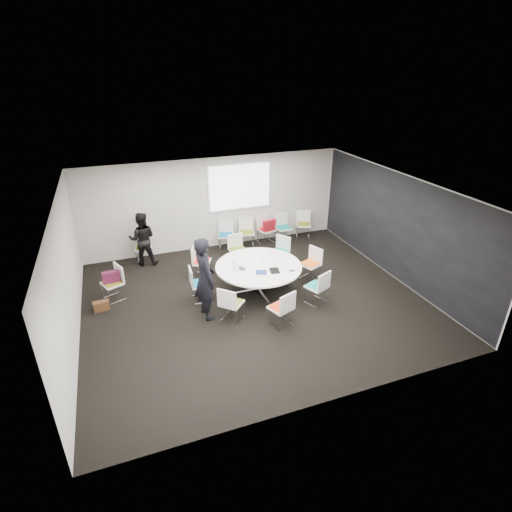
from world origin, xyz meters
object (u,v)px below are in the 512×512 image
object	(u,v)px
chair_ring_b	(280,257)
chair_back_a	(226,240)
chair_ring_f	(231,310)
chair_back_e	(303,229)
laptop	(241,267)
conference_table	(259,272)
chair_ring_a	(310,270)
brown_bag	(101,306)
chair_ring_h	(317,293)
chair_back_b	(247,238)
person_back	(142,239)
chair_ring_g	(281,314)
chair_spare_left	(114,289)
person_main	(205,278)
cup	(262,260)
chair_ring_c	(238,256)
chair_back_d	(283,233)
chair_ring_d	(202,267)
chair_back_c	(266,235)
chair_person_back	(144,253)
maroon_bag	(111,277)
chair_ring_e	(200,290)

from	to	relation	value
chair_ring_b	chair_back_a	distance (m)	2.01
chair_ring_f	chair_back_e	bearing A→B (deg)	90.55
laptop	conference_table	bearing A→B (deg)	-126.79
chair_ring_a	brown_bag	world-z (taller)	chair_ring_a
chair_ring_h	chair_back_b	world-z (taller)	same
person_back	brown_bag	world-z (taller)	person_back
brown_bag	chair_ring_h	bearing A→B (deg)	-16.41
chair_ring_g	chair_spare_left	world-z (taller)	same
chair_back_a	person_back	world-z (taller)	person_back
chair_back_e	person_main	size ratio (longest dim) A/B	0.45
chair_back_b	cup	xyz separation A→B (m)	(-0.48, -2.60, 0.50)
chair_ring_b	chair_ring_c	bearing A→B (deg)	26.55
chair_back_d	chair_spare_left	size ratio (longest dim) A/B	1.00
chair_ring_d	chair_ring_h	xyz separation A→B (m)	(2.30, -2.25, 0.00)
chair_back_c	person_back	bearing A→B (deg)	-10.65
chair_person_back	cup	bearing A→B (deg)	147.00
chair_ring_d	brown_bag	distance (m)	2.74
chair_ring_d	maroon_bag	xyz separation A→B (m)	(-2.30, -0.38, 0.34)
chair_back_c	chair_ring_e	bearing A→B (deg)	30.18
chair_ring_c	chair_back_c	xyz separation A→B (m)	(1.33, 1.16, 0.00)
person_back	maroon_bag	size ratio (longest dim) A/B	3.91
chair_ring_f	chair_ring_c	bearing A→B (deg)	113.76
chair_ring_e	chair_ring_f	size ratio (longest dim) A/B	1.00
chair_ring_a	chair_back_c	world-z (taller)	same
chair_ring_c	cup	world-z (taller)	chair_ring_c
chair_person_back	chair_ring_f	bearing A→B (deg)	122.81
chair_ring_a	chair_spare_left	world-z (taller)	same
chair_ring_c	chair_ring_f	distance (m)	2.79
chair_back_b	person_main	size ratio (longest dim) A/B	0.45
chair_back_c	chair_back_d	distance (m)	0.58
chair_ring_f	chair_ring_h	size ratio (longest dim) A/B	1.00
chair_ring_f	chair_ring_h	xyz separation A→B (m)	(2.15, -0.01, 0.00)
chair_ring_a	chair_back_e	xyz separation A→B (m)	(1.10, 2.65, 0.00)
chair_ring_b	person_back	size ratio (longest dim) A/B	0.56
chair_back_e	chair_ring_f	bearing A→B (deg)	67.38
chair_ring_h	person_back	size ratio (longest dim) A/B	0.56
chair_back_d	laptop	distance (m)	3.59
chair_person_back	laptop	xyz separation A→B (m)	(2.10, -2.71, 0.47)
chair_ring_f	person_main	bearing A→B (deg)	-172.99
chair_ring_c	chair_ring_a	bearing A→B (deg)	130.32
chair_ring_a	chair_ring_f	world-z (taller)	same
conference_table	chair_ring_c	xyz separation A→B (m)	(-0.03, 1.61, -0.26)
person_back	brown_bag	bearing A→B (deg)	71.70
chair_spare_left	chair_back_a	bearing A→B (deg)	-83.91
chair_back_b	person_main	distance (m)	4.07
chair_ring_d	chair_spare_left	distance (m)	2.32
chair_spare_left	brown_bag	bearing A→B (deg)	120.03
cup	person_back	bearing A→B (deg)	138.32
person_main	maroon_bag	xyz separation A→B (m)	(-1.98, 1.49, -0.36)
chair_back_b	brown_bag	size ratio (longest dim) A/B	2.44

